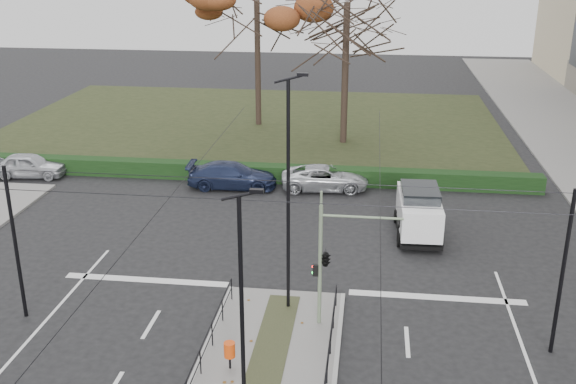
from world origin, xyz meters
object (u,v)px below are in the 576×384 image
object	(u,v)px
traffic_light	(328,257)
bare_tree_center	(347,13)
streetlamp_median_far	(289,195)
parked_car_third	(232,175)
parked_car_first	(29,165)
parked_car_fourth	(325,178)
litter_bin	(230,350)
rust_tree	(257,0)
streetlamp_median_near	(243,331)
bare_tree_near	(347,17)
white_van	(419,210)

from	to	relation	value
traffic_light	bare_tree_center	world-z (taller)	bare_tree_center
streetlamp_median_far	parked_car_third	bearing A→B (deg)	110.26
parked_car_first	parked_car_fourth	xyz separation A→B (m)	(17.95, 0.04, -0.05)
litter_bin	rust_tree	distance (m)	33.67
streetlamp_median_near	rust_tree	world-z (taller)	rust_tree
streetlamp_median_near	bare_tree_center	bearing A→B (deg)	88.12
parked_car_third	rust_tree	distance (m)	16.92
parked_car_fourth	rust_tree	size ratio (longest dim) A/B	0.40
streetlamp_median_far	rust_tree	xyz separation A→B (m)	(-5.88, 27.98, 4.73)
streetlamp_median_near	parked_car_third	xyz separation A→B (m)	(-4.85, 21.72, -3.35)
parked_car_third	bare_tree_center	bearing A→B (deg)	-31.22
traffic_light	bare_tree_near	world-z (taller)	bare_tree_near
litter_bin	bare_tree_center	xyz separation A→B (m)	(2.35, 28.59, 8.14)
litter_bin	parked_car_first	size ratio (longest dim) A/B	0.22
parked_car_fourth	bare_tree_near	xyz separation A→B (m)	(0.57, 9.77, 8.07)
litter_bin	bare_tree_center	world-z (taller)	bare_tree_center
white_van	rust_tree	world-z (taller)	rust_tree
parked_car_fourth	bare_tree_center	bearing A→B (deg)	-8.37
streetlamp_median_near	streetlamp_median_far	world-z (taller)	streetlamp_median_far
parked_car_fourth	bare_tree_near	distance (m)	12.69
parked_car_fourth	white_van	size ratio (longest dim) A/B	1.08
rust_tree	bare_tree_near	size ratio (longest dim) A/B	0.99
parked_car_fourth	rust_tree	distance (m)	17.74
streetlamp_median_far	bare_tree_near	world-z (taller)	bare_tree_near
litter_bin	streetlamp_median_near	bearing A→B (deg)	-72.12
traffic_light	parked_car_fourth	bearing A→B (deg)	94.45
streetlamp_median_near	parked_car_first	world-z (taller)	streetlamp_median_near
parked_car_first	streetlamp_median_near	bearing A→B (deg)	-147.33
streetlamp_median_near	streetlamp_median_far	bearing A→B (deg)	89.05
streetlamp_median_far	white_van	size ratio (longest dim) A/B	1.96
streetlamp_median_far	white_van	xyz separation A→B (m)	(5.31, 7.93, -3.46)
litter_bin	bare_tree_near	distance (m)	29.10
traffic_light	bare_tree_near	size ratio (longest dim) A/B	0.37
parked_car_first	streetlamp_median_far	bearing A→B (deg)	-133.89
parked_car_fourth	white_van	distance (m)	7.76
bare_tree_near	traffic_light	bearing A→B (deg)	-88.63
parked_car_third	bare_tree_near	world-z (taller)	bare_tree_near
litter_bin	streetlamp_median_near	xyz separation A→B (m)	(1.28, -3.96, 3.26)
traffic_light	bare_tree_center	bearing A→B (deg)	91.33
parked_car_first	parked_car_fourth	world-z (taller)	parked_car_first
parked_car_third	bare_tree_center	distance (m)	14.83
rust_tree	streetlamp_median_near	bearing A→B (deg)	-80.99
streetlamp_median_far	rust_tree	world-z (taller)	rust_tree
litter_bin	parked_car_fourth	xyz separation A→B (m)	(1.78, 18.13, -0.14)
rust_tree	bare_tree_center	world-z (taller)	bare_tree_center
litter_bin	bare_tree_near	size ratio (longest dim) A/B	0.08
streetlamp_median_far	bare_tree_near	xyz separation A→B (m)	(0.94, 23.65, 4.03)
white_van	bare_tree_near	xyz separation A→B (m)	(-4.38, 15.72, 7.50)
parked_car_fourth	rust_tree	bearing A→B (deg)	18.63
parked_car_first	white_van	distance (m)	23.66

